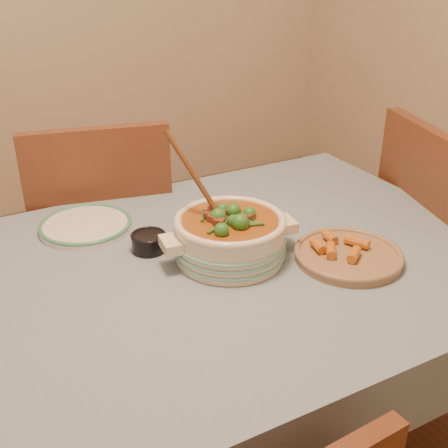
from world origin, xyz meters
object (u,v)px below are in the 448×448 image
object	(u,v)px
chair_right	(439,245)
fried_plate	(348,254)
stew_casserole	(230,233)
dining_table	(193,298)
condiment_bowl	(149,241)
white_plate	(86,225)
chair_far	(103,235)

from	to	relation	value
chair_right	fried_plate	bearing A→B (deg)	123.87
stew_casserole	dining_table	bearing A→B (deg)	179.73
dining_table	condiment_bowl	size ratio (longest dim) A/B	15.52
white_plate	condiment_bowl	xyz separation A→B (m)	(0.11, -0.20, 0.02)
dining_table	stew_casserole	distance (m)	0.20
chair_far	chair_right	size ratio (longest dim) A/B	1.00
dining_table	chair_right	bearing A→B (deg)	1.77
dining_table	condiment_bowl	xyz separation A→B (m)	(-0.06, 0.14, 0.12)
stew_casserole	chair_far	distance (m)	0.72
condiment_bowl	chair_far	size ratio (longest dim) A/B	0.11
stew_casserole	white_plate	xyz separation A→B (m)	(-0.28, 0.34, -0.06)
white_plate	dining_table	bearing A→B (deg)	-62.78
white_plate	chair_far	world-z (taller)	chair_far
condiment_bowl	fried_plate	size ratio (longest dim) A/B	0.38
white_plate	condiment_bowl	bearing A→B (deg)	-60.52
stew_casserole	chair_far	bearing A→B (deg)	103.57
fried_plate	white_plate	bearing A→B (deg)	138.02
white_plate	condiment_bowl	size ratio (longest dim) A/B	3.20
stew_casserole	chair_far	world-z (taller)	stew_casserole
white_plate	fried_plate	size ratio (longest dim) A/B	1.22
condiment_bowl	white_plate	bearing A→B (deg)	119.48
fried_plate	chair_far	size ratio (longest dim) A/B	0.29
fried_plate	chair_right	world-z (taller)	chair_right
stew_casserole	white_plate	bearing A→B (deg)	129.88
stew_casserole	white_plate	distance (m)	0.45
chair_far	stew_casserole	bearing A→B (deg)	115.71
stew_casserole	fried_plate	size ratio (longest dim) A/B	1.29
dining_table	stew_casserole	size ratio (longest dim) A/B	4.60
condiment_bowl	fried_plate	world-z (taller)	condiment_bowl
chair_far	chair_right	bearing A→B (deg)	160.39
dining_table	stew_casserole	world-z (taller)	stew_casserole
stew_casserole	fried_plate	xyz separation A→B (m)	(0.27, -0.15, -0.05)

